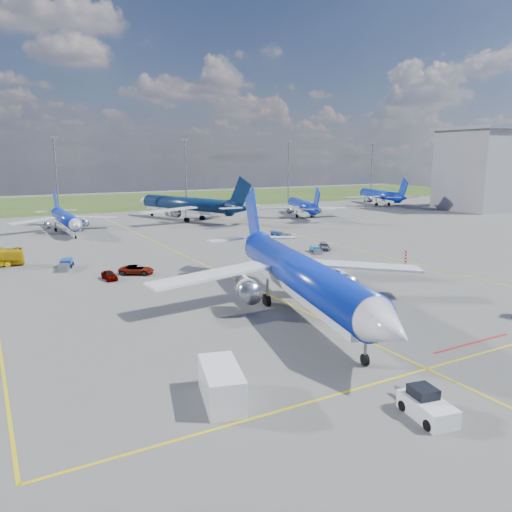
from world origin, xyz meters
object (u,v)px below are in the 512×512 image
bg_jet_n (187,220)px  service_van (222,384)px  bg_jet_nnw (67,232)px  baggage_tug_c (66,265)px  service_car_a (109,275)px  service_car_b (137,270)px  bg_jet_ne (302,216)px  main_airliner (299,311)px  warning_post (406,259)px  service_car_c (325,246)px  baggage_tug_w (316,250)px  pushback_tug (427,406)px  baggage_tug_e (280,234)px  bg_jet_ene (379,205)px

bg_jet_n → service_van: (-35.48, -97.48, 1.26)m
bg_jet_nnw → baggage_tug_c: 40.32m
bg_jet_n → service_car_a: bg_jet_n is taller
bg_jet_nnw → service_car_b: bg_jet_nnw is taller
bg_jet_ne → baggage_tug_c: bg_jet_ne is taller
service_car_b → bg_jet_n: bearing=2.7°
bg_jet_nnw → bg_jet_n: bg_jet_n is taller
main_airliner → bg_jet_nnw: bearing=113.4°
service_car_b → warning_post: bearing=-82.8°
service_car_c → baggage_tug_c: baggage_tug_c is taller
bg_jet_ne → service_car_a: size_ratio=9.13×
baggage_tug_w → bg_jet_nnw: bearing=148.0°
main_airliner → baggage_tug_w: 35.05m
pushback_tug → baggage_tug_e: pushback_tug is taller
bg_jet_n → service_car_c: bg_jet_n is taller
main_airliner → service_car_a: bearing=134.9°
service_van → service_car_c: 60.30m
service_car_c → baggage_tug_c: size_ratio=0.72×
bg_jet_ene → service_van: bg_jet_ene is taller
bg_jet_ene → service_car_a: bearing=47.5°
bg_jet_nnw → bg_jet_ne: (64.34, -0.78, 0.00)m
service_car_b → bg_jet_nnw: bearing=33.1°
bg_jet_ene → main_airliner: size_ratio=0.82×
bg_jet_ene → service_van: (-111.77, -105.17, 1.26)m
service_van → baggage_tug_w: size_ratio=1.21×
bg_jet_nnw → service_car_a: size_ratio=8.81×
baggage_tug_e → bg_jet_ne: bearing=24.6°
pushback_tug → baggage_tug_e: (31.74, 69.56, -0.29)m
bg_jet_ne → service_car_b: size_ratio=6.91×
bg_jet_nnw → service_car_b: size_ratio=6.67×
bg_jet_ne → baggage_tug_w: bg_jet_ne is taller
service_van → baggage_tug_e: size_ratio=1.23×
baggage_tug_w → baggage_tug_e: bearing=99.5°
warning_post → main_airliner: size_ratio=0.06×
warning_post → service_van: bearing=-149.9°
bg_jet_ne → service_van: bearing=73.0°
bg_jet_nnw → bg_jet_ne: size_ratio=0.97×
service_car_b → baggage_tug_c: bearing=72.5°
pushback_tug → service_car_a: bearing=111.6°
warning_post → service_car_a: bearing=160.4°
service_van → service_car_b: service_van is taller
main_airliner → service_car_b: main_airliner is taller
bg_jet_ene → warning_post: bearing=66.2°
bg_jet_n → baggage_tug_w: (2.97, -55.39, 0.48)m
service_van → service_car_c: (41.55, 43.70, -0.66)m
warning_post → baggage_tug_e: (-0.21, 36.24, -1.02)m
bg_jet_n → pushback_tug: bearing=56.2°
bg_jet_nnw → bg_jet_ene: bearing=7.3°
bg_jet_ne → service_van: bg_jet_ne is taller
bg_jet_ne → main_airliner: size_ratio=0.75×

